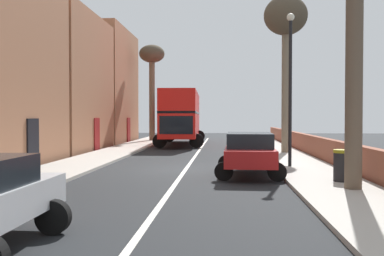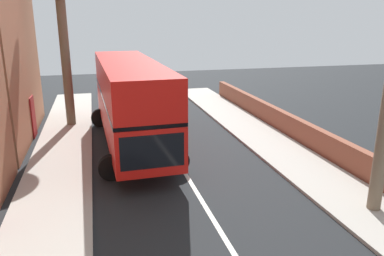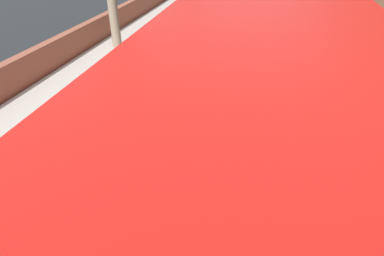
% 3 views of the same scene
% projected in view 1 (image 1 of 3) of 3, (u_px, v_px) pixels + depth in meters
% --- Properties ---
extents(ground_plane, '(84.00, 84.00, 0.00)m').
position_uv_depth(ground_plane, '(186.00, 169.00, 18.50)').
color(ground_plane, black).
extents(road_centre_line, '(0.16, 54.00, 0.01)m').
position_uv_depth(road_centre_line, '(186.00, 169.00, 18.50)').
color(road_centre_line, silver).
rests_on(road_centre_line, ground).
extents(sidewalk_left, '(2.60, 60.00, 0.12)m').
position_uv_depth(sidewalk_left, '(69.00, 167.00, 18.84)').
color(sidewalk_left, '#B2ADA3').
rests_on(sidewalk_left, ground).
extents(sidewalk_right, '(2.60, 60.00, 0.12)m').
position_uv_depth(sidewalk_right, '(306.00, 169.00, 18.15)').
color(sidewalk_right, '#B2ADA3').
rests_on(sidewalk_right, ground).
extents(boundary_wall_right, '(0.36, 54.00, 1.14)m').
position_uv_depth(boundary_wall_right, '(345.00, 157.00, 18.03)').
color(boundary_wall_right, brown).
rests_on(boundary_wall_right, ground).
extents(double_decker_bus, '(3.81, 11.44, 4.06)m').
position_uv_depth(double_decker_bus, '(182.00, 114.00, 34.91)').
color(double_decker_bus, red).
rests_on(double_decker_bus, ground).
extents(parked_car_red_right_2, '(2.52, 4.47, 1.59)m').
position_uv_depth(parked_car_red_right_2, '(249.00, 151.00, 16.39)').
color(parked_car_red_right_2, '#AD1919').
rests_on(parked_car_red_right_2, ground).
extents(street_tree_left_2, '(2.23, 2.23, 8.37)m').
position_uv_depth(street_tree_left_2, '(152.00, 62.00, 39.34)').
color(street_tree_left_2, brown).
rests_on(street_tree_left_2, sidewalk_left).
extents(street_tree_right_3, '(2.50, 2.50, 9.01)m').
position_uv_depth(street_tree_right_3, '(286.00, 22.00, 25.82)').
color(street_tree_right_3, '#7A6B56').
rests_on(street_tree_right_3, sidewalk_right).
extents(lamppost_right, '(0.32, 0.32, 6.31)m').
position_uv_depth(lamppost_right, '(290.00, 77.00, 18.50)').
color(lamppost_right, black).
rests_on(lamppost_right, sidewalk_right).
extents(litter_bin_right, '(0.55, 0.55, 1.01)m').
position_uv_depth(litter_bin_right, '(342.00, 165.00, 14.22)').
color(litter_bin_right, black).
rests_on(litter_bin_right, sidewalk_right).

